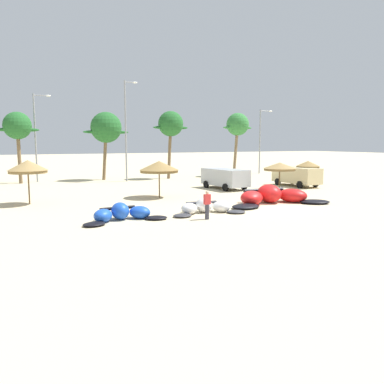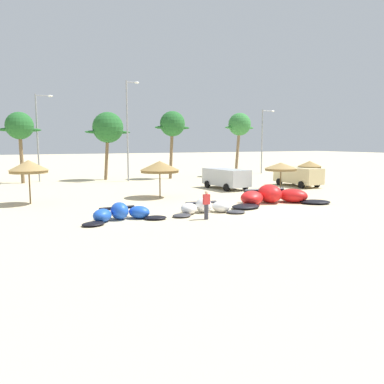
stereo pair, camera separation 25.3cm
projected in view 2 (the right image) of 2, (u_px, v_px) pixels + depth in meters
name	position (u px, v px, depth m)	size (l,w,h in m)	color
ground_plane	(259.00, 207.00, 26.00)	(260.00, 260.00, 0.00)	beige
kite_far_left	(121.00, 214.00, 21.56)	(4.99, 2.40, 0.96)	black
kite_left	(205.00, 207.00, 23.72)	(4.82, 2.45, 0.90)	#333338
kite_left_of_center	(273.00, 196.00, 27.43)	(7.97, 4.04, 1.30)	black
beach_umbrella_near_van	(29.00, 167.00, 26.92)	(2.67, 2.67, 3.07)	brown
beach_umbrella_middle	(160.00, 167.00, 30.33)	(3.09, 3.09, 2.85)	brown
beach_umbrella_near_palms	(281.00, 167.00, 34.52)	(2.90, 2.90, 2.51)	brown
beach_umbrella_outermost	(310.00, 165.00, 38.71)	(2.34, 2.34, 2.45)	brown
parked_van	(297.00, 175.00, 38.35)	(2.27, 5.13, 1.84)	beige
parked_car_second	(225.00, 177.00, 36.17)	(2.66, 5.11, 1.84)	#B2B7BC
person_near_kites	(206.00, 205.00, 21.71)	(0.36, 0.24, 1.62)	#383842
palm_left	(20.00, 127.00, 40.41)	(4.24, 2.83, 7.41)	brown
palm_left_of_gap	(108.00, 128.00, 44.42)	(5.24, 3.49, 7.72)	brown
palm_center_left	(172.00, 125.00, 45.91)	(4.45, 2.96, 7.94)	brown
palm_center_right	(240.00, 125.00, 49.39)	(4.28, 2.85, 7.99)	#7F6647
lamppost_west_center	(39.00, 133.00, 42.18)	(1.88, 0.24, 9.42)	gray
lamppost_east_center	(128.00, 127.00, 42.64)	(1.52, 0.24, 10.90)	gray
lamppost_east	(263.00, 138.00, 53.70)	(2.11, 0.24, 8.73)	gray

